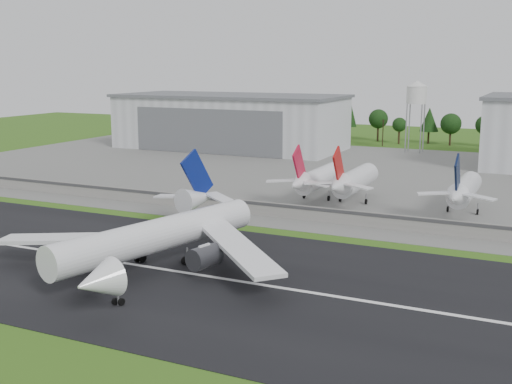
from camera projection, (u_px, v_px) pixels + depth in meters
The scene contains 13 objects.
ground at pixel (199, 300), 99.05m from camera, with size 600.00×600.00×0.00m, color #265815.
runway at pixel (229, 280), 107.92m from camera, with size 320.00×60.00×0.10m, color black.
runway_centerline at pixel (229, 280), 107.91m from camera, with size 220.00×1.00×0.02m, color white.
apron at pixel (388, 178), 205.55m from camera, with size 320.00×150.00×0.10m, color slate.
blast_fence at pixel (319, 214), 147.51m from camera, with size 240.00×0.61×3.50m.
hangar_west at pixel (231, 121), 276.55m from camera, with size 97.00×44.00×23.20m.
water_tower at pixel (417, 93), 260.56m from camera, with size 8.40×8.40×29.40m.
utility_poles at pixel (433, 149), 276.57m from camera, with size 230.00×3.00×12.00m, color black, non-canonical shape.
treeline at pixel (439, 145), 289.89m from camera, with size 320.00×16.00×22.00m, color black, non-canonical shape.
main_airliner at pixel (157, 243), 112.49m from camera, with size 55.47×58.54×18.17m.
parked_jet_red_a at pixel (315, 179), 169.60m from camera, with size 7.36×31.29×16.47m.
parked_jet_red_b at pixel (352, 181), 165.34m from camera, with size 7.36×31.29×16.70m.
parked_jet_navy at pixel (463, 190), 153.84m from camera, with size 7.36×31.29×16.49m.
Camera 1 is at (47.90, -81.25, 35.64)m, focal length 45.00 mm.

